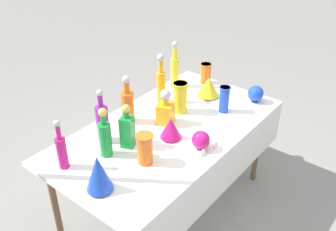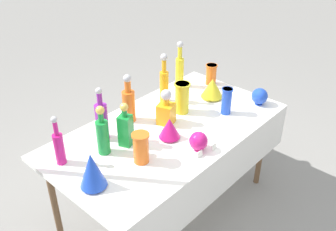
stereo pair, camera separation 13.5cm
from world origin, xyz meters
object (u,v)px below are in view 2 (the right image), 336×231
object	(u,v)px
slender_vase_2	(211,74)
round_bowl_1	(199,141)
fluted_vase_0	(212,88)
slender_vase_1	(182,97)
fluted_vase_1	(169,128)
tall_bottle_0	(59,145)
round_bowl_0	(260,96)
tall_bottle_2	(102,120)
square_decanter_1	(166,110)
slender_vase_3	(227,100)
tall_bottle_1	(129,103)
tall_bottle_5	(103,134)
square_decanter_0	(125,128)
tall_bottle_3	(164,82)
fluted_vase_2	(92,170)
slender_vase_0	(141,147)
tall_bottle_4	(180,68)

from	to	relation	value
slender_vase_2	round_bowl_1	xyz separation A→B (m)	(-0.80, -0.50, -0.03)
fluted_vase_0	round_bowl_1	distance (m)	0.71
slender_vase_1	fluted_vase_1	bearing A→B (deg)	-153.03
round_bowl_1	fluted_vase_0	bearing A→B (deg)	29.65
tall_bottle_0	round_bowl_1	xyz separation A→B (m)	(0.65, -0.52, -0.06)
round_bowl_0	round_bowl_1	distance (m)	0.77
round_bowl_1	round_bowl_0	bearing A→B (deg)	1.59
fluted_vase_0	tall_bottle_2	bearing A→B (deg)	168.38
square_decanter_1	slender_vase_1	xyz separation A→B (m)	(0.19, 0.02, 0.02)
slender_vase_3	round_bowl_1	size ratio (longest dim) A/B	1.58
tall_bottle_2	tall_bottle_1	bearing A→B (deg)	8.00
tall_bottle_5	round_bowl_1	world-z (taller)	tall_bottle_5
square_decanter_1	round_bowl_0	xyz separation A→B (m)	(0.67, -0.34, -0.04)
square_decanter_1	fluted_vase_1	distance (m)	0.19
square_decanter_0	fluted_vase_1	bearing A→B (deg)	-33.27
tall_bottle_0	tall_bottle_3	xyz separation A→B (m)	(0.97, 0.06, 0.04)
fluted_vase_0	fluted_vase_2	distance (m)	1.28
fluted_vase_0	fluted_vase_2	xyz separation A→B (m)	(-1.27, -0.14, 0.03)
tall_bottle_2	fluted_vase_0	distance (m)	0.95
round_bowl_1	slender_vase_1	bearing A→B (deg)	52.84
tall_bottle_3	tall_bottle_1	bearing A→B (deg)	-178.73
tall_bottle_2	tall_bottle_3	size ratio (longest dim) A/B	0.95
tall_bottle_3	tall_bottle_5	xyz separation A→B (m)	(-0.73, -0.17, -0.03)
tall_bottle_1	fluted_vase_0	size ratio (longest dim) A/B	2.04
slender_vase_2	fluted_vase_2	world-z (taller)	fluted_vase_2
slender_vase_0	tall_bottle_1	bearing A→B (deg)	55.72
tall_bottle_3	square_decanter_1	world-z (taller)	tall_bottle_3
tall_bottle_4	fluted_vase_2	distance (m)	1.33
tall_bottle_2	round_bowl_1	xyz separation A→B (m)	(0.32, -0.54, -0.08)
fluted_vase_1	square_decanter_1	bearing A→B (deg)	49.19
tall_bottle_0	fluted_vase_1	world-z (taller)	tall_bottle_0
tall_bottle_0	square_decanter_0	distance (m)	0.42
tall_bottle_5	square_decanter_0	xyz separation A→B (m)	(0.15, -0.04, -0.01)
fluted_vase_2	round_bowl_0	size ratio (longest dim) A/B	1.69
tall_bottle_4	square_decanter_1	world-z (taller)	tall_bottle_4
square_decanter_0	fluted_vase_1	distance (m)	0.29
tall_bottle_1	tall_bottle_2	distance (m)	0.27
slender_vase_0	slender_vase_2	size ratio (longest dim) A/B	1.13
tall_bottle_2	slender_vase_0	distance (m)	0.36
round_bowl_0	square_decanter_1	bearing A→B (deg)	152.96
fluted_vase_0	fluted_vase_2	bearing A→B (deg)	-173.83
slender_vase_0	round_bowl_1	size ratio (longest dim) A/B	1.54
tall_bottle_1	fluted_vase_1	world-z (taller)	tall_bottle_1
tall_bottle_3	tall_bottle_0	bearing A→B (deg)	-176.29
tall_bottle_5	fluted_vase_1	xyz separation A→B (m)	(0.39, -0.19, -0.06)
fluted_vase_2	slender_vase_1	bearing A→B (deg)	10.07
tall_bottle_0	square_decanter_1	world-z (taller)	tall_bottle_0
square_decanter_1	slender_vase_3	size ratio (longest dim) A/B	1.30
tall_bottle_5	square_decanter_0	bearing A→B (deg)	-14.49
tall_bottle_5	round_bowl_0	distance (m)	1.25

